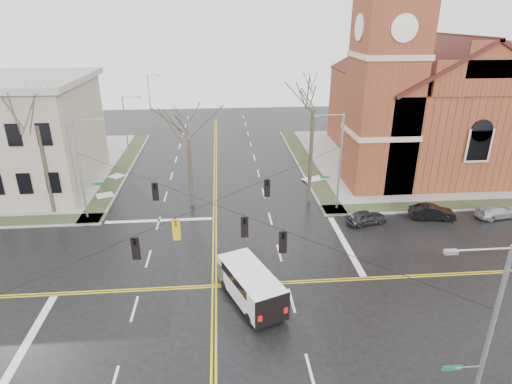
{
  "coord_description": "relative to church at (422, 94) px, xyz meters",
  "views": [
    {
      "loc": [
        0.76,
        -24.54,
        17.11
      ],
      "look_at": [
        3.36,
        6.0,
        4.34
      ],
      "focal_mm": 30.0,
      "sensor_mm": 36.0,
      "label": 1
    }
  ],
  "objects": [
    {
      "name": "sidewalks",
      "position": [
        -24.76,
        -24.78,
        -8.36
      ],
      "size": [
        80.0,
        80.0,
        0.17
      ],
      "color": "gray",
      "rests_on": "ground"
    },
    {
      "name": "signal_pole_nw",
      "position": [
        -36.09,
        -13.28,
        -3.48
      ],
      "size": [
        2.75,
        0.22,
        9.0
      ],
      "color": "gray",
      "rests_on": "ground"
    },
    {
      "name": "streetlight_north_b",
      "position": [
        -35.42,
        23.22,
        -3.97
      ],
      "size": [
        2.3,
        0.2,
        8.0
      ],
      "color": "gray",
      "rests_on": "ground"
    },
    {
      "name": "parked_car_a",
      "position": [
        -11.49,
        -16.43,
        -7.82
      ],
      "size": [
        3.86,
        2.35,
        1.23
      ],
      "primitive_type": "imported",
      "rotation": [
        0.0,
        0.0,
        1.84
      ],
      "color": "black",
      "rests_on": "ground"
    },
    {
      "name": "parked_car_c",
      "position": [
        0.78,
        -16.18,
        -7.85
      ],
      "size": [
        4.22,
        2.31,
        1.16
      ],
      "primitive_type": "imported",
      "rotation": [
        0.0,
        0.0,
        1.75
      ],
      "color": "#ACACAE",
      "rests_on": "ground"
    },
    {
      "name": "road_markings",
      "position": [
        -24.76,
        -24.78,
        -8.43
      ],
      "size": [
        100.0,
        100.0,
        0.01
      ],
      "color": "gold",
      "rests_on": "ground"
    },
    {
      "name": "ground",
      "position": [
        -24.76,
        -24.78,
        -8.43
      ],
      "size": [
        120.0,
        120.0,
        0.0
      ],
      "primitive_type": "plane",
      "color": "black",
      "rests_on": "ground"
    },
    {
      "name": "tree_nw_near",
      "position": [
        -26.95,
        -11.17,
        -1.41
      ],
      "size": [
        4.0,
        4.0,
        9.67
      ],
      "color": "#312A1F",
      "rests_on": "ground"
    },
    {
      "name": "signal_pole_se",
      "position": [
        -13.44,
        -36.28,
        -3.48
      ],
      "size": [
        2.75,
        0.22,
        9.0
      ],
      "color": "gray",
      "rests_on": "ground"
    },
    {
      "name": "traffic_signals",
      "position": [
        -24.76,
        -25.45,
        -2.98
      ],
      "size": [
        8.21,
        8.26,
        1.3
      ],
      "color": "black",
      "rests_on": "ground"
    },
    {
      "name": "tree_ne",
      "position": [
        -15.55,
        -11.24,
        1.17
      ],
      "size": [
        4.0,
        4.0,
        13.3
      ],
      "color": "#312A1F",
      "rests_on": "ground"
    },
    {
      "name": "span_wires",
      "position": [
        -24.76,
        -24.78,
        -2.23
      ],
      "size": [
        23.02,
        23.02,
        0.03
      ],
      "color": "black",
      "rests_on": "ground"
    },
    {
      "name": "tree_nw_far",
      "position": [
        -39.68,
        -11.8,
        0.41
      ],
      "size": [
        4.0,
        4.0,
        12.23
      ],
      "color": "#312A1F",
      "rests_on": "ground"
    },
    {
      "name": "parked_car_b",
      "position": [
        -5.22,
        -16.0,
        -7.78
      ],
      "size": [
        4.12,
        1.97,
        1.3
      ],
      "primitive_type": "imported",
      "rotation": [
        0.0,
        0.0,
        1.42
      ],
      "color": "black",
      "rests_on": "ground"
    },
    {
      "name": "cargo_van",
      "position": [
        -22.49,
        -26.47,
        -7.12
      ],
      "size": [
        4.26,
        6.25,
        2.23
      ],
      "rotation": [
        0.0,
        0.0,
        0.38
      ],
      "color": "white",
      "rests_on": "ground"
    },
    {
      "name": "church",
      "position": [
        0.0,
        0.0,
        0.0
      ],
      "size": [
        24.28,
        27.48,
        27.5
      ],
      "color": "brown",
      "rests_on": "ground"
    },
    {
      "name": "streetlight_north_a",
      "position": [
        -35.42,
        3.22,
        -3.97
      ],
      "size": [
        2.3,
        0.2,
        8.0
      ],
      "color": "gray",
      "rests_on": "ground"
    },
    {
      "name": "signal_pole_ne",
      "position": [
        -13.44,
        -13.28,
        -3.48
      ],
      "size": [
        2.75,
        0.22,
        9.0
      ],
      "color": "gray",
      "rests_on": "ground"
    }
  ]
}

